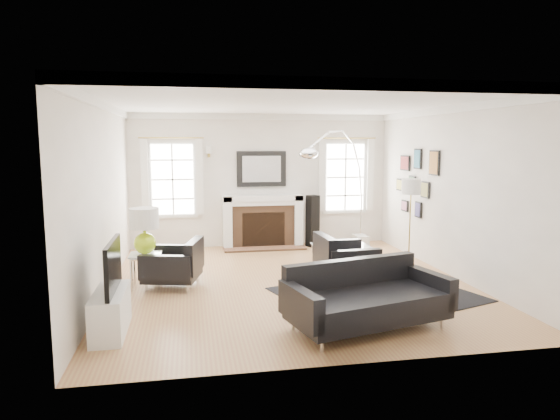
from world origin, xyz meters
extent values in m
plane|color=#A96E47|center=(0.00, 0.00, 0.00)|extent=(6.00, 6.00, 0.00)
cube|color=beige|center=(0.00, 3.00, 1.40)|extent=(5.50, 0.04, 2.80)
cube|color=beige|center=(0.00, -3.00, 1.40)|extent=(5.50, 0.04, 2.80)
cube|color=beige|center=(-2.75, 0.00, 1.40)|extent=(0.04, 6.00, 2.80)
cube|color=beige|center=(2.75, 0.00, 1.40)|extent=(0.04, 6.00, 2.80)
cube|color=white|center=(0.00, 0.00, 2.80)|extent=(5.50, 6.00, 0.02)
cube|color=white|center=(0.00, 0.00, 2.74)|extent=(5.50, 6.00, 0.12)
cube|color=white|center=(-0.75, 2.80, 0.55)|extent=(0.18, 0.38, 1.10)
cube|color=white|center=(0.75, 2.80, 0.55)|extent=(0.18, 0.38, 1.10)
cube|color=white|center=(0.00, 2.80, 1.05)|extent=(1.70, 0.38, 0.12)
cube|color=white|center=(0.00, 2.80, 0.95)|extent=(1.50, 0.34, 0.10)
cube|color=brown|center=(0.00, 2.82, 0.45)|extent=(1.30, 0.30, 0.90)
cube|color=black|center=(0.00, 2.72, 0.38)|extent=(0.90, 0.10, 0.76)
cube|color=brown|center=(0.00, 2.55, 0.02)|extent=(1.70, 0.50, 0.04)
cube|color=black|center=(0.00, 2.96, 1.65)|extent=(1.05, 0.06, 0.75)
cube|color=white|center=(0.00, 2.92, 1.65)|extent=(0.82, 0.02, 0.55)
cube|color=white|center=(-1.85, 2.97, 1.45)|extent=(1.00, 0.05, 1.60)
cube|color=white|center=(-1.85, 2.94, 1.45)|extent=(0.84, 0.02, 1.44)
cube|color=white|center=(-2.40, 2.87, 1.50)|extent=(0.14, 0.05, 1.55)
cube|color=white|center=(-1.30, 2.87, 1.50)|extent=(0.14, 0.05, 1.55)
cube|color=white|center=(1.85, 2.97, 1.45)|extent=(1.00, 0.05, 1.60)
cube|color=white|center=(1.85, 2.94, 1.45)|extent=(0.84, 0.02, 1.44)
cube|color=white|center=(1.30, 2.87, 1.50)|extent=(0.14, 0.05, 1.55)
cube|color=white|center=(2.40, 2.87, 1.50)|extent=(0.14, 0.05, 1.55)
cube|color=black|center=(2.72, 0.60, 1.85)|extent=(0.03, 0.34, 0.44)
cube|color=#AD6D2E|center=(2.70, 0.60, 1.85)|extent=(0.01, 0.29, 0.39)
cube|color=black|center=(2.72, 1.25, 1.90)|extent=(0.03, 0.28, 0.38)
cube|color=teal|center=(2.70, 1.25, 1.90)|extent=(0.01, 0.23, 0.33)
cube|color=black|center=(2.72, 1.80, 1.80)|extent=(0.03, 0.40, 0.30)
cube|color=maroon|center=(2.70, 1.80, 1.80)|extent=(0.01, 0.35, 0.25)
cube|color=black|center=(2.72, 0.90, 1.35)|extent=(0.03, 0.30, 0.30)
cube|color=olive|center=(2.70, 0.90, 1.35)|extent=(0.01, 0.25, 0.25)
cube|color=black|center=(2.72, 1.45, 1.40)|extent=(0.03, 0.26, 0.34)
cube|color=#457446|center=(2.70, 1.45, 1.40)|extent=(0.01, 0.21, 0.29)
cube|color=black|center=(2.72, 2.00, 1.35)|extent=(0.03, 0.32, 0.24)
cube|color=tan|center=(2.70, 2.00, 1.35)|extent=(0.01, 0.27, 0.19)
cube|color=black|center=(2.72, 1.15, 0.95)|extent=(0.03, 0.24, 0.30)
cube|color=#3C366D|center=(2.70, 1.15, 0.95)|extent=(0.01, 0.19, 0.25)
cube|color=black|center=(2.72, 1.75, 0.95)|extent=(0.03, 0.28, 0.22)
cube|color=#AC647E|center=(2.70, 1.75, 0.95)|extent=(0.01, 0.23, 0.17)
cube|color=white|center=(-2.45, -1.70, 0.25)|extent=(0.35, 1.00, 0.50)
cube|color=black|center=(-2.40, -1.70, 0.80)|extent=(0.05, 1.00, 0.58)
cube|color=black|center=(1.14, -0.87, 0.01)|extent=(3.12, 2.85, 0.01)
cube|color=black|center=(0.54, -2.12, 0.29)|extent=(2.01, 1.30, 0.31)
cube|color=black|center=(0.44, -1.74, 0.51)|extent=(1.83, 0.59, 0.51)
cube|color=black|center=(-0.34, -2.34, 0.41)|extent=(0.35, 0.88, 0.39)
cube|color=black|center=(1.41, -1.89, 0.41)|extent=(0.35, 0.88, 0.39)
cube|color=black|center=(-1.80, 0.13, 0.27)|extent=(0.94, 0.94, 0.29)
cube|color=black|center=(-1.46, 0.05, 0.48)|extent=(0.32, 0.79, 0.48)
cube|color=black|center=(-1.71, 0.51, 0.39)|extent=(0.78, 0.30, 0.37)
cube|color=black|center=(-1.90, -0.25, 0.39)|extent=(0.78, 0.30, 0.37)
cube|color=black|center=(0.92, -0.08, 0.28)|extent=(0.85, 0.85, 0.30)
cube|color=black|center=(0.56, -0.10, 0.51)|extent=(0.18, 0.82, 0.51)
cube|color=black|center=(0.94, -0.48, 0.40)|extent=(0.81, 0.16, 0.38)
cube|color=black|center=(0.90, 0.33, 0.40)|extent=(0.81, 0.16, 0.38)
cube|color=silver|center=(1.08, 0.57, 0.41)|extent=(0.95, 0.95, 0.02)
cylinder|color=silver|center=(0.64, 0.14, 0.21)|extent=(0.04, 0.04, 0.42)
cylinder|color=silver|center=(1.51, 0.14, 0.21)|extent=(0.04, 0.04, 0.42)
cylinder|color=silver|center=(0.64, 1.01, 0.21)|extent=(0.04, 0.04, 0.42)
cylinder|color=silver|center=(1.51, 1.01, 0.21)|extent=(0.04, 0.04, 0.42)
cube|color=silver|center=(-2.20, 0.15, 0.51)|extent=(0.47, 0.47, 0.02)
cylinder|color=silver|center=(-2.40, -0.05, 0.26)|extent=(0.04, 0.04, 0.52)
cylinder|color=silver|center=(-2.00, -0.05, 0.26)|extent=(0.04, 0.04, 0.52)
cylinder|color=silver|center=(-2.40, 0.35, 0.26)|extent=(0.04, 0.04, 0.52)
cylinder|color=silver|center=(-2.00, 0.35, 0.26)|extent=(0.04, 0.04, 0.52)
cube|color=silver|center=(1.38, -1.41, 0.49)|extent=(0.46, 0.39, 0.02)
cylinder|color=silver|center=(1.19, -1.56, 0.25)|extent=(0.04, 0.04, 0.50)
cylinder|color=silver|center=(1.57, -1.56, 0.25)|extent=(0.04, 0.04, 0.50)
cylinder|color=silver|center=(1.19, -1.26, 0.25)|extent=(0.04, 0.04, 0.50)
cylinder|color=silver|center=(1.57, -1.26, 0.25)|extent=(0.04, 0.04, 0.50)
sphere|color=#B2D91B|center=(-2.20, 0.15, 0.68)|extent=(0.33, 0.33, 0.33)
cylinder|color=#B2D91B|center=(-2.20, 0.15, 0.85)|extent=(0.04, 0.04, 0.13)
cylinder|color=white|center=(-2.20, 0.15, 1.07)|extent=(0.44, 0.44, 0.31)
sphere|color=orange|center=(1.38, -1.41, 0.58)|extent=(0.12, 0.12, 0.12)
sphere|color=orange|center=(1.38, -1.41, 0.67)|extent=(0.09, 0.09, 0.09)
cube|color=white|center=(2.11, 2.62, 0.11)|extent=(0.26, 0.42, 0.21)
ellipsoid|color=silver|center=(0.63, 1.35, 2.01)|extent=(0.36, 0.36, 0.22)
cylinder|color=#B6973F|center=(2.20, 0.38, 0.02)|extent=(0.20, 0.20, 0.03)
cylinder|color=#B6973F|center=(2.20, 0.38, 0.71)|extent=(0.02, 0.02, 1.41)
cylinder|color=white|center=(2.20, 0.38, 1.46)|extent=(0.32, 0.32, 0.26)
cube|color=black|center=(1.05, 2.65, 0.55)|extent=(0.28, 0.28, 1.10)
camera|label=1|loc=(-1.52, -7.53, 2.20)|focal=32.00mm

